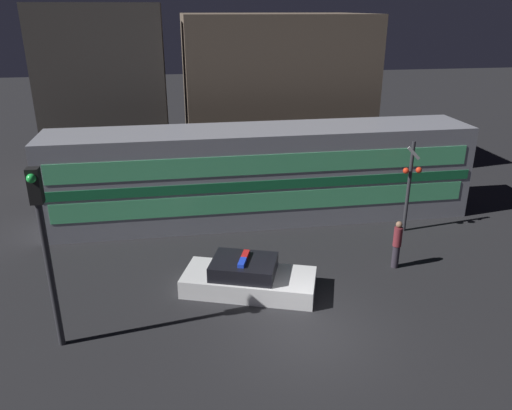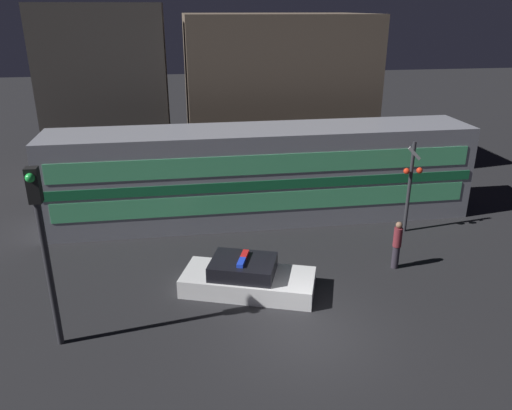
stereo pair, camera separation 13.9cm
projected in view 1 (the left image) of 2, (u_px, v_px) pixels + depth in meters
name	position (u px, v px, depth m)	size (l,w,h in m)	color
ground_plane	(305.00, 331.00, 14.29)	(120.00, 120.00, 0.00)	black
train	(261.00, 174.00, 21.34)	(17.83, 2.91, 3.97)	gray
police_car	(248.00, 278.00, 16.17)	(4.60, 3.08, 1.22)	silver
pedestrian	(397.00, 244.00, 17.49)	(0.30, 0.30, 1.77)	#2D2833
crossing_signal_near	(410.00, 182.00, 19.91)	(0.78, 0.34, 3.80)	#2D2D33
traffic_light_corner	(44.00, 240.00, 12.57)	(0.30, 0.46, 5.07)	#2D2D33
building_left	(106.00, 95.00, 25.59)	(6.10, 4.22, 8.84)	#47423D
building_center	(273.00, 93.00, 27.75)	(9.72, 6.96, 8.33)	brown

